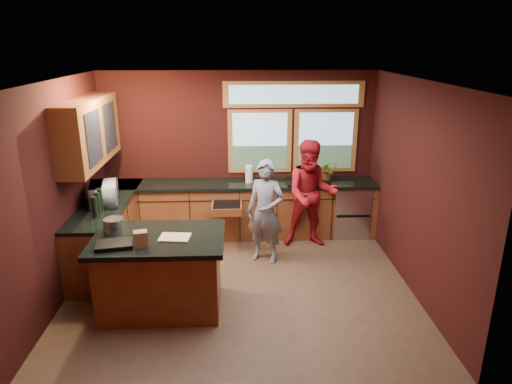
{
  "coord_description": "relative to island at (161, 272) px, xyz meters",
  "views": [
    {
      "loc": [
        -0.02,
        -5.46,
        3.14
      ],
      "look_at": [
        0.22,
        0.4,
        1.19
      ],
      "focal_mm": 32.0,
      "sensor_mm": 36.0,
      "label": 1
    }
  ],
  "objects": [
    {
      "name": "stock_pot",
      "position": [
        -0.55,
        0.15,
        0.56
      ],
      "size": [
        0.24,
        0.24,
        0.18
      ],
      "primitive_type": "cylinder",
      "color": "#BBBBC0",
      "rests_on": "island"
    },
    {
      "name": "floor",
      "position": [
        0.97,
        0.48,
        -0.48
      ],
      "size": [
        4.5,
        4.5,
        0.0
      ],
      "primitive_type": "plane",
      "color": "brown",
      "rests_on": "ground"
    },
    {
      "name": "cutting_board",
      "position": [
        0.2,
        -0.05,
        0.48
      ],
      "size": [
        0.37,
        0.28,
        0.02
      ],
      "primitive_type": "cube",
      "rotation": [
        0.0,
        0.0,
        -0.1
      ],
      "color": "tan",
      "rests_on": "island"
    },
    {
      "name": "person_red",
      "position": [
        2.09,
        1.73,
        0.38
      ],
      "size": [
        0.85,
        0.67,
        1.72
      ],
      "primitive_type": "imported",
      "rotation": [
        0.0,
        0.0,
        -0.03
      ],
      "color": "#A2121A",
      "rests_on": "floor"
    },
    {
      "name": "island",
      "position": [
        0.0,
        0.0,
        0.0
      ],
      "size": [
        1.55,
        1.05,
        0.95
      ],
      "color": "#5E2516",
      "rests_on": "floor"
    },
    {
      "name": "paper_bag",
      "position": [
        -0.15,
        -0.25,
        0.56
      ],
      "size": [
        0.17,
        0.15,
        0.18
      ],
      "primitive_type": "cube",
      "rotation": [
        0.0,
        0.0,
        0.25
      ],
      "color": "brown",
      "rests_on": "island"
    },
    {
      "name": "room_shell",
      "position": [
        0.37,
        0.81,
        1.32
      ],
      "size": [
        4.52,
        4.02,
        2.71
      ],
      "color": "black",
      "rests_on": "ground"
    },
    {
      "name": "left_counter",
      "position": [
        -0.98,
        1.33,
        -0.01
      ],
      "size": [
        0.64,
        2.3,
        0.93
      ],
      "color": "#5E2516",
      "rests_on": "floor"
    },
    {
      "name": "back_counter",
      "position": [
        1.17,
        2.18,
        -0.01
      ],
      "size": [
        4.5,
        0.64,
        0.93
      ],
      "color": "#5E2516",
      "rests_on": "floor"
    },
    {
      "name": "paper_towel",
      "position": [
        1.13,
        2.18,
        0.59
      ],
      "size": [
        0.12,
        0.12,
        0.28
      ],
      "primitive_type": "cylinder",
      "color": "white",
      "rests_on": "back_counter"
    },
    {
      "name": "person_grey",
      "position": [
        1.35,
        1.22,
        0.3
      ],
      "size": [
        0.67,
        0.57,
        1.55
      ],
      "primitive_type": "imported",
      "rotation": [
        0.0,
        0.0,
        -0.43
      ],
      "color": "slate",
      "rests_on": "floor"
    },
    {
      "name": "potted_plant",
      "position": [
        2.44,
        2.23,
        0.61
      ],
      "size": [
        0.29,
        0.25,
        0.32
      ],
      "primitive_type": "imported",
      "color": "#999999",
      "rests_on": "back_counter"
    },
    {
      "name": "microwave",
      "position": [
        -0.95,
        1.22,
        0.6
      ],
      "size": [
        0.48,
        0.62,
        0.3
      ],
      "primitive_type": "imported",
      "rotation": [
        0.0,
        0.0,
        1.79
      ],
      "color": "#999999",
      "rests_on": "left_counter"
    },
    {
      "name": "black_tray",
      "position": [
        -0.45,
        -0.25,
        0.49
      ],
      "size": [
        0.45,
        0.35,
        0.05
      ],
      "primitive_type": "cube",
      "rotation": [
        0.0,
        0.0,
        0.19
      ],
      "color": "black",
      "rests_on": "island"
    }
  ]
}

